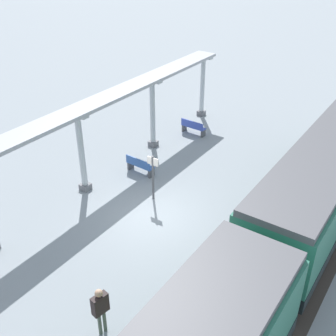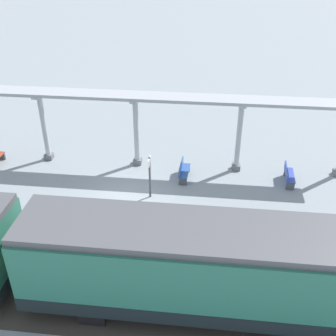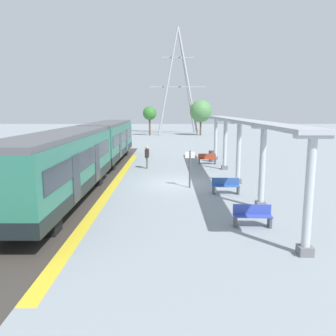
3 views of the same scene
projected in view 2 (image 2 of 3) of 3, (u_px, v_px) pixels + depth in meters
ground_plane at (126, 203)px, 19.53m from camera, size 176.00×176.00×0.00m
tactile_edge_strip at (106, 262)px, 16.16m from camera, size 0.52×26.86×0.01m
trackbed at (94, 299)px, 14.57m from camera, size 3.20×38.86×0.01m
train_near_carriage at (223, 271)px, 13.22m from camera, size 2.65×13.00×3.48m
canopy_pillar_second at (239, 137)px, 21.24m from camera, size 1.10×0.44×3.83m
canopy_pillar_third at (136, 132)px, 21.76m from camera, size 1.10×0.44×3.83m
canopy_pillar_fourth at (44, 127)px, 22.24m from camera, size 1.10×0.44×3.83m
canopy_beam at (138, 96)px, 20.73m from camera, size 1.20×21.64×0.16m
bench_near_end at (183, 171)px, 21.26m from camera, size 1.52×0.51×0.86m
bench_mid_platform at (288, 175)px, 20.89m from camera, size 1.52×0.51×0.86m
platform_info_sign at (150, 173)px, 19.33m from camera, size 0.56×0.10×2.20m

